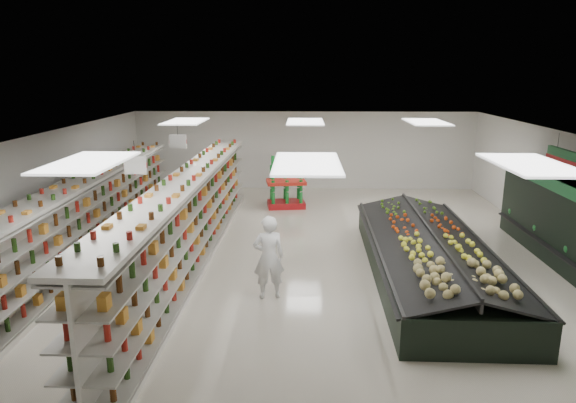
{
  "coord_description": "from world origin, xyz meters",
  "views": [
    {
      "loc": [
        -0.08,
        -13.15,
        4.76
      ],
      "look_at": [
        -0.48,
        0.65,
        1.27
      ],
      "focal_mm": 32.0,
      "sensor_mm": 36.0,
      "label": 1
    }
  ],
  "objects_px": {
    "gondola_center": "(190,223)",
    "produce_island": "(429,255)",
    "shopper_background": "(186,198)",
    "shopper_main": "(269,257)",
    "soda_endcap": "(286,184)",
    "gondola_left": "(96,215)"
  },
  "relations": [
    {
      "from": "produce_island",
      "to": "shopper_background",
      "type": "xyz_separation_m",
      "value": [
        -6.82,
        4.39,
        0.27
      ]
    },
    {
      "from": "gondola_center",
      "to": "shopper_background",
      "type": "xyz_separation_m",
      "value": [
        -0.93,
        3.61,
        -0.25
      ]
    },
    {
      "from": "shopper_background",
      "to": "shopper_main",
      "type": "bearing_deg",
      "value": -145.78
    },
    {
      "from": "gondola_center",
      "to": "soda_endcap",
      "type": "distance_m",
      "value": 6.03
    },
    {
      "from": "gondola_center",
      "to": "produce_island",
      "type": "height_order",
      "value": "gondola_center"
    },
    {
      "from": "gondola_left",
      "to": "soda_endcap",
      "type": "distance_m",
      "value": 6.87
    },
    {
      "from": "gondola_center",
      "to": "produce_island",
      "type": "relative_size",
      "value": 1.69
    },
    {
      "from": "soda_endcap",
      "to": "shopper_background",
      "type": "height_order",
      "value": "soda_endcap"
    },
    {
      "from": "produce_island",
      "to": "soda_endcap",
      "type": "distance_m",
      "value": 7.33
    },
    {
      "from": "gondola_left",
      "to": "gondola_center",
      "type": "xyz_separation_m",
      "value": [
        2.8,
        -0.95,
        0.08
      ]
    },
    {
      "from": "gondola_left",
      "to": "shopper_main",
      "type": "distance_m",
      "value": 5.82
    },
    {
      "from": "produce_island",
      "to": "shopper_main",
      "type": "height_order",
      "value": "shopper_main"
    },
    {
      "from": "gondola_center",
      "to": "produce_island",
      "type": "bearing_deg",
      "value": -6.54
    },
    {
      "from": "soda_endcap",
      "to": "shopper_main",
      "type": "distance_m",
      "value": 7.69
    },
    {
      "from": "produce_island",
      "to": "soda_endcap",
      "type": "height_order",
      "value": "soda_endcap"
    },
    {
      "from": "soda_endcap",
      "to": "gondola_left",
      "type": "bearing_deg",
      "value": -137.62
    },
    {
      "from": "produce_island",
      "to": "shopper_background",
      "type": "height_order",
      "value": "shopper_background"
    },
    {
      "from": "gondola_center",
      "to": "shopper_background",
      "type": "height_order",
      "value": "gondola_center"
    },
    {
      "from": "shopper_main",
      "to": "shopper_background",
      "type": "distance_m",
      "value": 6.49
    },
    {
      "from": "soda_endcap",
      "to": "shopper_main",
      "type": "relative_size",
      "value": 0.96
    },
    {
      "from": "produce_island",
      "to": "shopper_main",
      "type": "xyz_separation_m",
      "value": [
        -3.75,
        -1.33,
        0.4
      ]
    },
    {
      "from": "gondola_left",
      "to": "gondola_center",
      "type": "relative_size",
      "value": 0.93
    }
  ]
}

